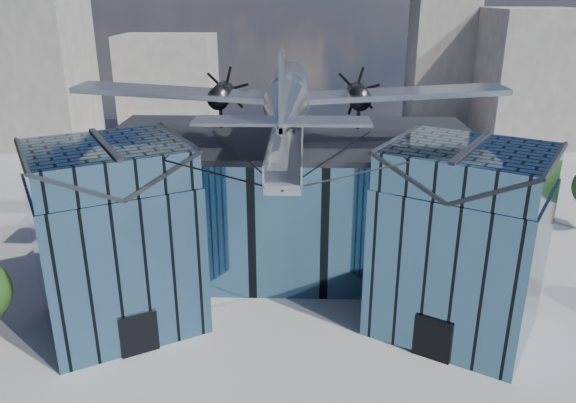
{
  "coord_description": "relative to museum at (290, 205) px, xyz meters",
  "views": [
    {
      "loc": [
        1.02,
        -32.09,
        19.93
      ],
      "look_at": [
        0.0,
        2.0,
        7.2
      ],
      "focal_mm": 35.0,
      "sensor_mm": 36.0,
      "label": 1
    }
  ],
  "objects": [
    {
      "name": "bg_towers",
      "position": [
        1.45,
        44.67,
        4.47
      ],
      "size": [
        77.0,
        24.5,
        26.0
      ],
      "color": "gray",
      "rests_on": "ground"
    },
    {
      "name": "museum",
      "position": [
        0.0,
        0.0,
        0.0
      ],
      "size": [
        32.88,
        24.5,
        17.6
      ],
      "color": "#426A87",
      "rests_on": "ground"
    },
    {
      "name": "ground_plane",
      "position": [
        -0.0,
        -5.82,
        -5.54
      ],
      "size": [
        120.0,
        120.0,
        0.0
      ],
      "primitive_type": "plane",
      "color": "gray"
    }
  ]
}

